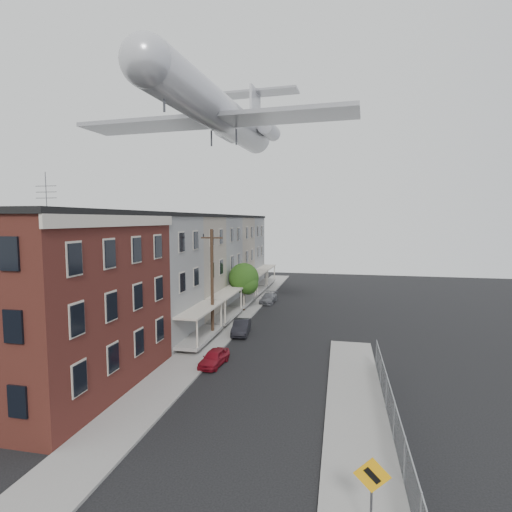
{
  "coord_description": "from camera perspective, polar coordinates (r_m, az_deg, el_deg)",
  "views": [
    {
      "loc": [
        4.56,
        -12.63,
        9.77
      ],
      "look_at": [
        -0.23,
        9.91,
        7.66
      ],
      "focal_mm": 28.0,
      "sensor_mm": 36.0,
      "label": 1
    }
  ],
  "objects": [
    {
      "name": "row_house_a",
      "position": [
        33.81,
        -17.41,
        -2.89
      ],
      "size": [
        11.98,
        7.0,
        10.3
      ],
      "color": "slate",
      "rests_on": "ground"
    },
    {
      "name": "curb_left",
      "position": [
        38.86,
        -1.2,
        -9.22
      ],
      "size": [
        0.15,
        62.0,
        0.14
      ],
      "primitive_type": "cube",
      "color": "gray",
      "rests_on": "ground"
    },
    {
      "name": "row_house_d",
      "position": [
        52.98,
        -6.22,
        0.18
      ],
      "size": [
        11.98,
        7.0,
        10.3
      ],
      "color": "#6B6155",
      "rests_on": "ground"
    },
    {
      "name": "warning_sign",
      "position": [
        14.07,
        16.21,
        -29.08
      ],
      "size": [
        1.1,
        0.11,
        2.8
      ],
      "color": "#515156",
      "rests_on": "ground"
    },
    {
      "name": "ground",
      "position": [
        16.6,
        -7.38,
        -30.85
      ],
      "size": [
        120.0,
        120.0,
        0.0
      ],
      "primitive_type": "plane",
      "color": "black",
      "rests_on": "ground"
    },
    {
      "name": "curb_right",
      "position": [
        21.01,
        10.01,
        -22.34
      ],
      "size": [
        0.15,
        26.0,
        0.14
      ],
      "primitive_type": "cube",
      "color": "gray",
      "rests_on": "ground"
    },
    {
      "name": "row_house_c",
      "position": [
        46.42,
        -8.92,
        -0.56
      ],
      "size": [
        11.98,
        7.0,
        10.3
      ],
      "color": "slate",
      "rests_on": "ground"
    },
    {
      "name": "car_near",
      "position": [
        27.73,
        -6.01,
        -14.24
      ],
      "size": [
        1.59,
        3.27,
        1.08
      ],
      "primitive_type": "imported",
      "rotation": [
        0.0,
        0.0,
        -0.1
      ],
      "color": "maroon",
      "rests_on": "ground"
    },
    {
      "name": "sidewalk_left",
      "position": [
        39.21,
        -3.29,
        -9.11
      ],
      "size": [
        3.0,
        62.0,
        0.12
      ],
      "primitive_type": "cube",
      "color": "gray",
      "rests_on": "ground"
    },
    {
      "name": "airplane",
      "position": [
        36.4,
        -4.86,
        19.49
      ],
      "size": [
        23.27,
        26.57,
        7.69
      ],
      "color": "#B9B9BD",
      "rests_on": "ground"
    },
    {
      "name": "sidewalk_right",
      "position": [
        21.03,
        14.28,
        -22.43
      ],
      "size": [
        3.0,
        26.0,
        0.12
      ],
      "primitive_type": "cube",
      "color": "gray",
      "rests_on": "ground"
    },
    {
      "name": "row_house_b",
      "position": [
        40.0,
        -12.49,
        -1.55
      ],
      "size": [
        11.98,
        7.0,
        10.3
      ],
      "color": "#6B6155",
      "rests_on": "ground"
    },
    {
      "name": "car_mid",
      "position": [
        34.6,
        -2.11,
        -10.1
      ],
      "size": [
        1.71,
        3.88,
        1.24
      ],
      "primitive_type": "imported",
      "rotation": [
        0.0,
        0.0,
        0.11
      ],
      "color": "black",
      "rests_on": "ground"
    },
    {
      "name": "car_far",
      "position": [
        47.11,
        1.8,
        -6.04
      ],
      "size": [
        1.8,
        3.95,
        1.12
      ],
      "primitive_type": "imported",
      "rotation": [
        0.0,
        0.0,
        -0.06
      ],
      "color": "slate",
      "rests_on": "ground"
    },
    {
      "name": "street_tree",
      "position": [
        42.2,
        -1.61,
        -3.38
      ],
      "size": [
        3.22,
        3.2,
        5.2
      ],
      "color": "black",
      "rests_on": "ground"
    },
    {
      "name": "corner_building",
      "position": [
        26.09,
        -27.8,
        -5.55
      ],
      "size": [
        10.31,
        12.3,
        12.15
      ],
      "color": "#391912",
      "rests_on": "ground"
    },
    {
      "name": "chainlink_fence",
      "position": [
        19.84,
        19.12,
        -21.31
      ],
      "size": [
        0.06,
        18.06,
        1.9
      ],
      "color": "gray",
      "rests_on": "ground"
    },
    {
      "name": "row_house_e",
      "position": [
        59.65,
        -4.12,
        0.76
      ],
      "size": [
        11.98,
        7.0,
        10.3
      ],
      "color": "slate",
      "rests_on": "ground"
    },
    {
      "name": "utility_pole",
      "position": [
        32.67,
        -6.28,
        -3.77
      ],
      "size": [
        1.8,
        0.26,
        9.0
      ],
      "color": "black",
      "rests_on": "ground"
    }
  ]
}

